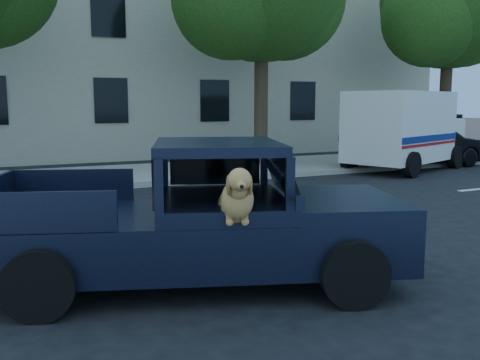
% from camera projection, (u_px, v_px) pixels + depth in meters
% --- Properties ---
extents(ground, '(120.00, 120.00, 0.00)m').
position_uv_depth(ground, '(260.00, 270.00, 6.84)').
color(ground, black).
rests_on(ground, ground).
extents(far_sidewalk, '(60.00, 4.00, 0.15)m').
position_uv_depth(far_sidewalk, '(110.00, 176.00, 15.07)').
color(far_sidewalk, gray).
rests_on(far_sidewalk, ground).
extents(lane_stripes, '(21.60, 0.14, 0.01)m').
position_uv_depth(lane_stripes, '(270.00, 209.00, 10.73)').
color(lane_stripes, silver).
rests_on(lane_stripes, ground).
extents(street_tree_right, '(6.00, 5.20, 8.60)m').
position_uv_depth(street_tree_right, '(450.00, 7.00, 20.14)').
color(street_tree_right, '#332619').
rests_on(street_tree_right, ground).
extents(building_main, '(26.00, 6.00, 9.00)m').
position_uv_depth(building_main, '(142.00, 45.00, 22.23)').
color(building_main, beige).
rests_on(building_main, ground).
extents(pickup_truck, '(5.03, 3.24, 1.68)m').
position_uv_depth(pickup_truck, '(192.00, 237.00, 6.22)').
color(pickup_truck, black).
rests_on(pickup_truck, ground).
extents(mail_truck, '(4.93, 3.56, 2.46)m').
position_uv_depth(mail_truck, '(404.00, 136.00, 16.86)').
color(mail_truck, silver).
rests_on(mail_truck, ground).
extents(parked_sedan, '(1.48, 4.21, 1.39)m').
position_uv_depth(parked_sedan, '(427.00, 146.00, 17.76)').
color(parked_sedan, black).
rests_on(parked_sedan, ground).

